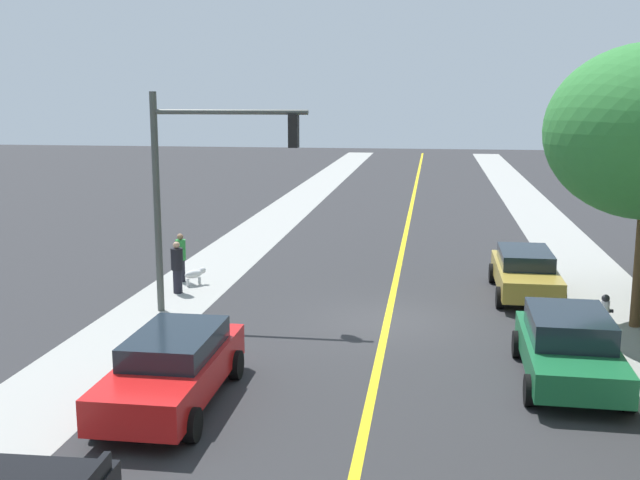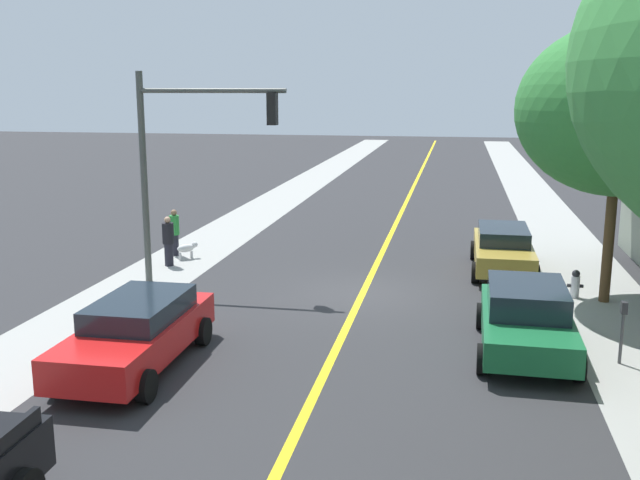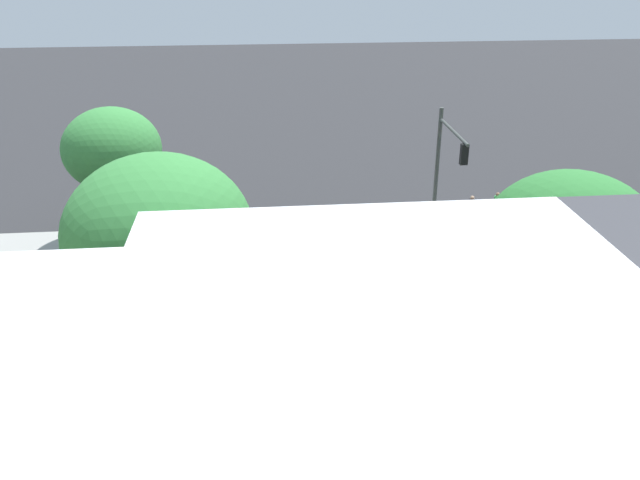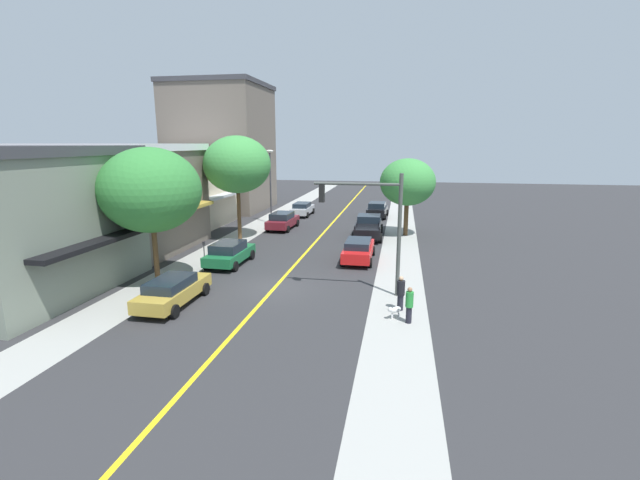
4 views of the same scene
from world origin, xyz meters
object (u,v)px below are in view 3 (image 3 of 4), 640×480
object	(u,v)px
street_tree_right_corner	(159,234)
pedestrian_black_shirt	(471,210)
street_tree_left_far	(568,247)
green_sedan_left_curb	(398,335)
fire_hydrant	(543,366)
black_pickup_truck	(138,246)
gold_sedan_left_curb	(596,324)
pedestrian_green_shirt	(496,207)
parking_meter	(399,365)
maroon_sedan_left_curb	(43,350)
traffic_light_mast	(446,160)
red_sedan_right_curb	(310,242)
small_dog	(491,220)
street_tree_left_near	(112,149)

from	to	relation	value
street_tree_right_corner	pedestrian_black_shirt	bearing A→B (deg)	-46.11
street_tree_left_far	green_sedan_left_curb	size ratio (longest dim) A/B	1.67
fire_hydrant	black_pickup_truck	world-z (taller)	black_pickup_truck
gold_sedan_left_curb	pedestrian_black_shirt	world-z (taller)	pedestrian_black_shirt
fire_hydrant	gold_sedan_left_curb	xyz separation A→B (m)	(1.85, -2.73, 0.36)
green_sedan_left_curb	pedestrian_green_shirt	distance (m)	13.56
fire_hydrant	pedestrian_green_shirt	xyz separation A→B (m)	(13.04, -2.86, 0.47)
parking_meter	maroon_sedan_left_curb	distance (m)	12.08
traffic_light_mast	black_pickup_truck	world-z (taller)	traffic_light_mast
fire_hydrant	traffic_light_mast	world-z (taller)	traffic_light_mast
maroon_sedan_left_curb	red_sedan_right_curb	bearing A→B (deg)	-139.05
gold_sedan_left_curb	pedestrian_green_shirt	size ratio (longest dim) A/B	2.92
parking_meter	traffic_light_mast	bearing A→B (deg)	-21.25
parking_meter	red_sedan_right_curb	xyz separation A→B (m)	(10.04, 2.08, -0.13)
street_tree_right_corner	black_pickup_truck	bearing A→B (deg)	14.84
green_sedan_left_curb	small_dog	bearing A→B (deg)	-122.47
red_sedan_right_curb	maroon_sedan_left_curb	distance (m)	12.60
green_sedan_left_curb	black_pickup_truck	distance (m)	13.13
street_tree_left_far	gold_sedan_left_curb	distance (m)	5.96
small_dog	street_tree_right_corner	bearing A→B (deg)	-95.52
street_tree_right_corner	gold_sedan_left_curb	distance (m)	16.00
street_tree_left_far	pedestrian_green_shirt	size ratio (longest dim) A/B	4.59
black_pickup_truck	fire_hydrant	bearing A→B (deg)	144.56
parking_meter	fire_hydrant	bearing A→B (deg)	-87.87
green_sedan_left_curb	maroon_sedan_left_curb	bearing A→B (deg)	0.16
green_sedan_left_curb	pedestrian_green_shirt	world-z (taller)	pedestrian_green_shirt
pedestrian_green_shirt	maroon_sedan_left_curb	bearing A→B (deg)	-146.27
pedestrian_black_shirt	pedestrian_green_shirt	distance (m)	1.52
red_sedan_right_curb	pedestrian_green_shirt	distance (m)	10.48
traffic_light_mast	small_dog	distance (m)	4.98
gold_sedan_left_curb	green_sedan_left_curb	bearing A→B (deg)	0.99
street_tree_left_far	pedestrian_green_shirt	world-z (taller)	street_tree_left_far
street_tree_right_corner	green_sedan_left_curb	xyz separation A→B (m)	(2.15, -7.55, -5.25)
red_sedan_right_curb	pedestrian_black_shirt	size ratio (longest dim) A/B	2.90
traffic_light_mast	green_sedan_left_curb	size ratio (longest dim) A/B	1.40
street_tree_right_corner	maroon_sedan_left_curb	bearing A→B (deg)	63.71
traffic_light_mast	red_sedan_right_curb	xyz separation A→B (m)	(-1.32, 6.50, -3.33)
fire_hydrant	pedestrian_green_shirt	world-z (taller)	pedestrian_green_shirt
street_tree_right_corner	pedestrian_black_shirt	world-z (taller)	street_tree_right_corner
pedestrian_green_shirt	street_tree_left_far	bearing A→B (deg)	-98.24
street_tree_left_far	pedestrian_green_shirt	bearing A→B (deg)	-12.68
pedestrian_green_shirt	traffic_light_mast	bearing A→B (deg)	-147.30
parking_meter	small_dog	distance (m)	14.66
maroon_sedan_left_curb	parking_meter	bearing A→B (deg)	171.93
street_tree_left_near	parking_meter	world-z (taller)	street_tree_left_near
black_pickup_truck	small_dog	world-z (taller)	black_pickup_truck
small_dog	green_sedan_left_curb	bearing A→B (deg)	-80.29
street_tree_right_corner	pedestrian_green_shirt	distance (m)	20.84
maroon_sedan_left_curb	street_tree_right_corner	bearing A→B (deg)	155.76
maroon_sedan_left_curb	pedestrian_black_shirt	world-z (taller)	pedestrian_black_shirt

